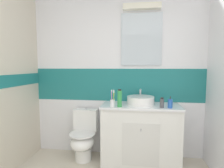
{
  "coord_description": "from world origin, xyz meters",
  "views": [
    {
      "loc": [
        0.3,
        -0.4,
        1.38
      ],
      "look_at": [
        -0.02,
        1.96,
        1.16
      ],
      "focal_mm": 29.36,
      "sensor_mm": 36.0,
      "label": 1
    }
  ],
  "objects_px": {
    "sink_basin": "(141,100)",
    "soap_dispenser": "(170,103)",
    "shampoo_bottle_tall": "(120,98)",
    "toilet": "(84,136)",
    "lotion_bottle_short": "(162,103)",
    "toothbrush_cup": "(113,102)"
  },
  "relations": [
    {
      "from": "toilet",
      "to": "lotion_bottle_short",
      "type": "relative_size",
      "value": 5.52
    },
    {
      "from": "lotion_bottle_short",
      "to": "sink_basin",
      "type": "bearing_deg",
      "value": 147.44
    },
    {
      "from": "sink_basin",
      "to": "lotion_bottle_short",
      "type": "distance_m",
      "value": 0.32
    },
    {
      "from": "toothbrush_cup",
      "to": "soap_dispenser",
      "type": "xyz_separation_m",
      "value": [
        0.75,
        0.02,
        -0.0
      ]
    },
    {
      "from": "sink_basin",
      "to": "toothbrush_cup",
      "type": "distance_m",
      "value": 0.42
    },
    {
      "from": "soap_dispenser",
      "to": "lotion_bottle_short",
      "type": "bearing_deg",
      "value": 178.54
    },
    {
      "from": "sink_basin",
      "to": "lotion_bottle_short",
      "type": "relative_size",
      "value": 3.15
    },
    {
      "from": "soap_dispenser",
      "to": "shampoo_bottle_tall",
      "type": "xyz_separation_m",
      "value": [
        -0.65,
        -0.02,
        0.06
      ]
    },
    {
      "from": "sink_basin",
      "to": "soap_dispenser",
      "type": "bearing_deg",
      "value": -25.15
    },
    {
      "from": "toilet",
      "to": "toothbrush_cup",
      "type": "bearing_deg",
      "value": -20.68
    },
    {
      "from": "toilet",
      "to": "soap_dispenser",
      "type": "height_order",
      "value": "soap_dispenser"
    },
    {
      "from": "shampoo_bottle_tall",
      "to": "lotion_bottle_short",
      "type": "xyz_separation_m",
      "value": [
        0.55,
        0.02,
        -0.05
      ]
    },
    {
      "from": "sink_basin",
      "to": "toilet",
      "type": "distance_m",
      "value": 1.0
    },
    {
      "from": "toothbrush_cup",
      "to": "soap_dispenser",
      "type": "distance_m",
      "value": 0.75
    },
    {
      "from": "shampoo_bottle_tall",
      "to": "soap_dispenser",
      "type": "bearing_deg",
      "value": 1.96
    },
    {
      "from": "shampoo_bottle_tall",
      "to": "toilet",
      "type": "bearing_deg",
      "value": 162.26
    },
    {
      "from": "shampoo_bottle_tall",
      "to": "lotion_bottle_short",
      "type": "height_order",
      "value": "shampoo_bottle_tall"
    },
    {
      "from": "sink_basin",
      "to": "shampoo_bottle_tall",
      "type": "height_order",
      "value": "shampoo_bottle_tall"
    },
    {
      "from": "sink_basin",
      "to": "lotion_bottle_short",
      "type": "height_order",
      "value": "sink_basin"
    },
    {
      "from": "toilet",
      "to": "toothbrush_cup",
      "type": "height_order",
      "value": "toothbrush_cup"
    },
    {
      "from": "toothbrush_cup",
      "to": "lotion_bottle_short",
      "type": "distance_m",
      "value": 0.64
    },
    {
      "from": "toilet",
      "to": "shampoo_bottle_tall",
      "type": "distance_m",
      "value": 0.84
    }
  ]
}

